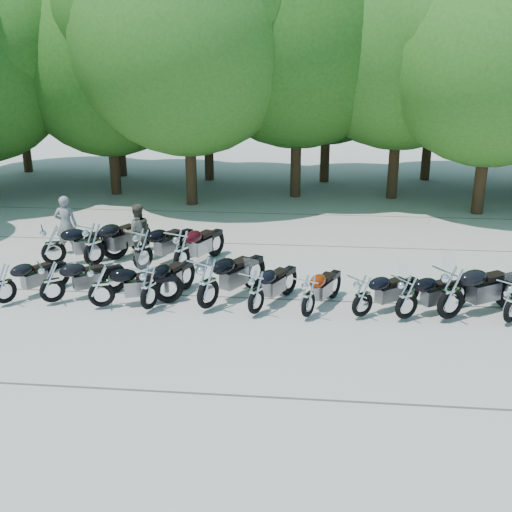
# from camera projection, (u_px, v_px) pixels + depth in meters

# --- Properties ---
(ground) EXTENTS (90.00, 90.00, 0.00)m
(ground) POSITION_uv_depth(u_px,v_px,m) (249.00, 324.00, 13.35)
(ground) COLOR gray
(ground) RESTS_ON ground
(tree_2) EXTENTS (7.31, 7.31, 8.97)m
(tree_2) POSITION_uv_depth(u_px,v_px,m) (107.00, 66.00, 24.49)
(tree_2) COLOR #3A2614
(tree_2) RESTS_ON ground
(tree_3) EXTENTS (8.70, 8.70, 10.67)m
(tree_3) POSITION_uv_depth(u_px,v_px,m) (187.00, 39.00, 22.31)
(tree_3) COLOR #3A2614
(tree_3) RESTS_ON ground
(tree_4) EXTENTS (9.13, 9.13, 11.20)m
(tree_4) POSITION_uv_depth(u_px,v_px,m) (299.00, 31.00, 23.58)
(tree_4) COLOR #3A2614
(tree_4) RESTS_ON ground
(tree_5) EXTENTS (9.04, 9.04, 11.10)m
(tree_5) POSITION_uv_depth(u_px,v_px,m) (403.00, 33.00, 23.32)
(tree_5) COLOR #3A2614
(tree_5) RESTS_ON ground
(tree_6) EXTENTS (8.00, 8.00, 9.82)m
(tree_6) POSITION_uv_depth(u_px,v_px,m) (496.00, 53.00, 21.03)
(tree_6) COLOR #3A2614
(tree_6) RESTS_ON ground
(tree_9) EXTENTS (7.59, 7.59, 9.32)m
(tree_9) POSITION_uv_depth(u_px,v_px,m) (15.00, 61.00, 29.50)
(tree_9) COLOR #3A2614
(tree_9) RESTS_ON ground
(tree_10) EXTENTS (7.78, 7.78, 9.55)m
(tree_10) POSITION_uv_depth(u_px,v_px,m) (114.00, 58.00, 28.38)
(tree_10) COLOR #3A2614
(tree_10) RESTS_ON ground
(tree_11) EXTENTS (7.56, 7.56, 9.28)m
(tree_11) POSITION_uv_depth(u_px,v_px,m) (207.00, 61.00, 27.49)
(tree_11) COLOR #3A2614
(tree_11) RESTS_ON ground
(tree_12) EXTENTS (7.88, 7.88, 9.67)m
(tree_12) POSITION_uv_depth(u_px,v_px,m) (329.00, 56.00, 26.94)
(tree_12) COLOR #3A2614
(tree_12) RESTS_ON ground
(tree_13) EXTENTS (8.31, 8.31, 10.20)m
(tree_13) POSITION_uv_depth(u_px,v_px,m) (436.00, 49.00, 27.33)
(tree_13) COLOR #3A2614
(tree_13) RESTS_ON ground
(motorcycle_0) EXTENTS (1.62, 2.06, 1.16)m
(motorcycle_0) POSITION_uv_depth(u_px,v_px,m) (4.00, 283.00, 14.17)
(motorcycle_0) COLOR black
(motorcycle_0) RESTS_ON ground
(motorcycle_1) EXTENTS (2.08, 1.80, 1.20)m
(motorcycle_1) POSITION_uv_depth(u_px,v_px,m) (52.00, 281.00, 14.21)
(motorcycle_1) COLOR black
(motorcycle_1) RESTS_ON ground
(motorcycle_2) EXTENTS (2.26, 1.37, 1.22)m
(motorcycle_2) POSITION_uv_depth(u_px,v_px,m) (101.00, 285.00, 13.94)
(motorcycle_2) COLOR black
(motorcycle_2) RESTS_ON ground
(motorcycle_3) EXTENTS (1.39, 2.30, 1.25)m
(motorcycle_3) POSITION_uv_depth(u_px,v_px,m) (149.00, 286.00, 13.82)
(motorcycle_3) COLOR black
(motorcycle_3) RESTS_ON ground
(motorcycle_4) EXTENTS (1.94, 2.58, 1.43)m
(motorcycle_4) POSITION_uv_depth(u_px,v_px,m) (208.00, 282.00, 13.81)
(motorcycle_4) COLOR black
(motorcycle_4) RESTS_ON ground
(motorcycle_5) EXTENTS (1.52, 2.21, 1.21)m
(motorcycle_5) POSITION_uv_depth(u_px,v_px,m) (256.00, 291.00, 13.58)
(motorcycle_5) COLOR black
(motorcycle_5) RESTS_ON ground
(motorcycle_6) EXTENTS (1.40, 2.11, 1.15)m
(motorcycle_6) POSITION_uv_depth(u_px,v_px,m) (308.00, 295.00, 13.43)
(motorcycle_6) COLOR maroon
(motorcycle_6) RESTS_ON ground
(motorcycle_7) EXTENTS (2.00, 1.76, 1.16)m
(motorcycle_7) POSITION_uv_depth(u_px,v_px,m) (363.00, 295.00, 13.43)
(motorcycle_7) COLOR black
(motorcycle_7) RESTS_ON ground
(motorcycle_8) EXTENTS (2.14, 1.70, 1.20)m
(motorcycle_8) POSITION_uv_depth(u_px,v_px,m) (407.00, 296.00, 13.30)
(motorcycle_8) COLOR black
(motorcycle_8) RESTS_ON ground
(motorcycle_9) EXTENTS (2.58, 2.04, 1.45)m
(motorcycle_9) POSITION_uv_depth(u_px,v_px,m) (452.00, 292.00, 13.23)
(motorcycle_9) COLOR black
(motorcycle_9) RESTS_ON ground
(motorcycle_11) EXTENTS (2.44, 1.74, 1.34)m
(motorcycle_11) POSITION_uv_depth(u_px,v_px,m) (53.00, 244.00, 16.82)
(motorcycle_11) COLOR black
(motorcycle_11) RESTS_ON ground
(motorcycle_12) EXTENTS (1.88, 2.62, 1.45)m
(motorcycle_12) POSITION_uv_depth(u_px,v_px,m) (94.00, 243.00, 16.68)
(motorcycle_12) COLOR black
(motorcycle_12) RESTS_ON ground
(motorcycle_13) EXTENTS (1.83, 2.47, 1.37)m
(motorcycle_13) POSITION_uv_depth(u_px,v_px,m) (143.00, 248.00, 16.40)
(motorcycle_13) COLOR black
(motorcycle_13) RESTS_ON ground
(motorcycle_14) EXTENTS (1.62, 2.52, 1.37)m
(motorcycle_14) POSITION_uv_depth(u_px,v_px,m) (181.00, 250.00, 16.25)
(motorcycle_14) COLOR black
(motorcycle_14) RESTS_ON ground
(rider_0) EXTENTS (0.71, 0.53, 1.78)m
(rider_0) POSITION_uv_depth(u_px,v_px,m) (66.00, 225.00, 17.91)
(rider_0) COLOR gray
(rider_0) RESTS_ON ground
(rider_1) EXTENTS (1.01, 0.92, 1.68)m
(rider_1) POSITION_uv_depth(u_px,v_px,m) (137.00, 232.00, 17.32)
(rider_1) COLOR #4E4638
(rider_1) RESTS_ON ground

